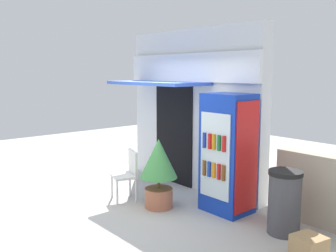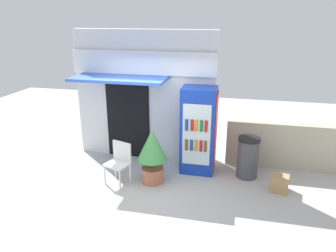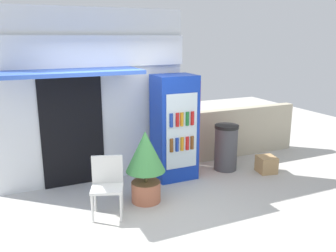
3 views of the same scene
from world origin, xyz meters
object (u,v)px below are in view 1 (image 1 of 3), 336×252
(potted_plant_near_shop, at_px, (159,167))
(cardboard_box, at_px, (309,249))
(plastic_chair, at_px, (128,171))
(drink_cooler, at_px, (228,153))
(trash_bin, at_px, (284,202))

(potted_plant_near_shop, distance_m, cardboard_box, 2.63)
(plastic_chair, height_order, potted_plant_near_shop, potted_plant_near_shop)
(plastic_chair, relative_size, cardboard_box, 2.61)
(drink_cooler, relative_size, cardboard_box, 5.68)
(plastic_chair, bearing_deg, trash_bin, 17.87)
(plastic_chair, distance_m, cardboard_box, 3.27)
(plastic_chair, distance_m, trash_bin, 2.72)
(cardboard_box, bearing_deg, potted_plant_near_shop, -175.39)
(drink_cooler, bearing_deg, trash_bin, -3.15)
(cardboard_box, bearing_deg, trash_bin, 143.79)
(drink_cooler, distance_m, plastic_chair, 1.81)
(plastic_chair, xyz_separation_m, cardboard_box, (3.23, 0.37, -0.35))
(potted_plant_near_shop, relative_size, cardboard_box, 3.44)
(potted_plant_near_shop, xyz_separation_m, cardboard_box, (2.57, 0.21, -0.53))
(plastic_chair, height_order, cardboard_box, plastic_chair)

